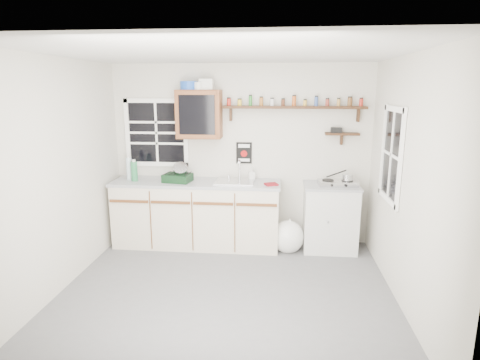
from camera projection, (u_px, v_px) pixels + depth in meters
name	position (u px, v px, depth m)	size (l,w,h in m)	color
room	(225.00, 180.00, 4.11)	(3.64, 3.24, 2.54)	#5A595C
main_cabinet	(197.00, 213.00, 5.60)	(2.31, 0.63, 0.92)	beige
right_cabinet	(330.00, 217.00, 5.45)	(0.73, 0.57, 0.91)	silver
sink	(235.00, 181.00, 5.45)	(0.52, 0.44, 0.29)	#BABABF
upper_cabinet	(199.00, 114.00, 5.43)	(0.60, 0.32, 0.65)	brown
upper_cabinet_clutter	(196.00, 85.00, 5.35)	(0.45, 0.24, 0.14)	#1B49B1
spice_shelf	(294.00, 106.00, 5.36)	(1.91, 0.18, 0.35)	black
secondary_shelf	(340.00, 133.00, 5.39)	(0.45, 0.16, 0.24)	black
warning_sign	(244.00, 153.00, 5.64)	(0.22, 0.02, 0.30)	black
window_back	(157.00, 133.00, 5.70)	(0.93, 0.03, 0.98)	black
window_right	(392.00, 155.00, 4.43)	(0.03, 0.78, 1.08)	black
water_bottles	(132.00, 170.00, 5.53)	(0.18, 0.15, 0.34)	silver
dish_rack	(179.00, 175.00, 5.46)	(0.40, 0.33, 0.27)	black
soap_bottle	(252.00, 174.00, 5.56)	(0.08, 0.08, 0.18)	white
rag	(271.00, 184.00, 5.29)	(0.16, 0.14, 0.02)	maroon
hotplate	(338.00, 183.00, 5.32)	(0.52, 0.31, 0.07)	#BABABF
saucepan	(347.00, 177.00, 5.29)	(0.34, 0.21, 0.15)	#BABABF
trash_bag	(288.00, 237.00, 5.43)	(0.43, 0.39, 0.49)	white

